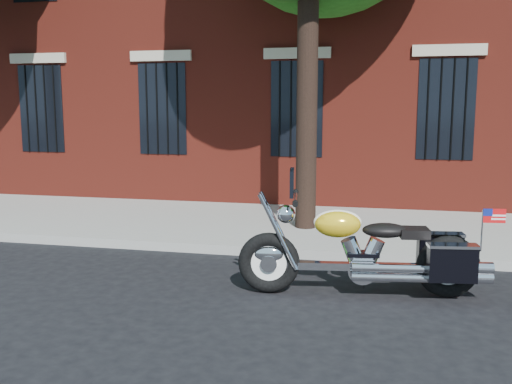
# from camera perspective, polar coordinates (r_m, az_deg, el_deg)

# --- Properties ---
(ground) EXTENTS (120.00, 120.00, 0.00)m
(ground) POSITION_cam_1_polar(r_m,az_deg,el_deg) (7.52, -1.90, -9.04)
(ground) COLOR black
(ground) RESTS_ON ground
(curb) EXTENTS (40.00, 0.16, 0.15)m
(curb) POSITION_cam_1_polar(r_m,az_deg,el_deg) (8.79, 0.36, -5.90)
(curb) COLOR gray
(curb) RESTS_ON ground
(sidewalk) EXTENTS (40.00, 3.60, 0.15)m
(sidewalk) POSITION_cam_1_polar(r_m,az_deg,el_deg) (10.58, 2.52, -3.39)
(sidewalk) COLOR gray
(sidewalk) RESTS_ON ground
(motorcycle) EXTENTS (3.06, 1.11, 1.53)m
(motorcycle) POSITION_cam_1_polar(r_m,az_deg,el_deg) (7.02, 11.40, -6.12)
(motorcycle) COLOR black
(motorcycle) RESTS_ON ground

